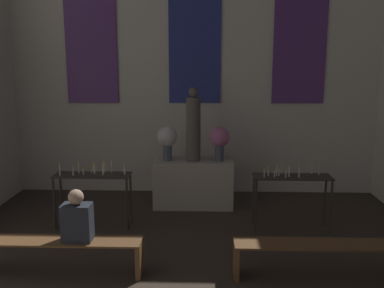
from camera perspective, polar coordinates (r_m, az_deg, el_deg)
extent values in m
cube|color=silver|center=(8.48, 0.38, 12.45)|extent=(7.39, 0.12, 5.68)
cube|color=#60337F|center=(8.71, -13.45, 15.86)|extent=(1.00, 0.03, 3.18)
cube|color=navy|center=(8.43, 0.37, 16.32)|extent=(1.00, 0.03, 3.18)
cube|color=#60337F|center=(8.62, 14.34, 15.87)|extent=(1.00, 0.03, 3.18)
cube|color=#BCB29E|center=(7.85, 0.18, -5.26)|extent=(1.44, 0.59, 0.86)
cylinder|color=#5B5651|center=(7.63, 0.19, 1.98)|extent=(0.26, 0.26, 1.14)
sphere|color=#5B5651|center=(7.55, 0.19, 6.93)|extent=(0.18, 0.18, 0.18)
cylinder|color=#4C5666|center=(7.73, -3.28, -1.05)|extent=(0.16, 0.16, 0.31)
sphere|color=silver|center=(7.68, -3.30, 1.00)|extent=(0.36, 0.36, 0.36)
cylinder|color=#4C5666|center=(7.71, 3.66, -1.10)|extent=(0.16, 0.16, 0.31)
sphere|color=#C66B9E|center=(7.65, 3.68, 0.96)|extent=(0.36, 0.36, 0.36)
cube|color=#332D28|center=(6.99, -13.17, -4.06)|extent=(1.21, 0.39, 0.02)
cylinder|color=#332D28|center=(7.14, -17.88, -7.63)|extent=(0.04, 0.04, 0.85)
cylinder|color=#332D28|center=(6.84, -8.63, -8.02)|extent=(0.04, 0.04, 0.85)
cylinder|color=#332D28|center=(7.44, -17.03, -6.82)|extent=(0.04, 0.04, 0.85)
cylinder|color=#332D28|center=(7.15, -8.15, -7.15)|extent=(0.04, 0.04, 0.85)
cylinder|color=silver|center=(6.90, -11.79, -3.37)|extent=(0.02, 0.02, 0.17)
sphere|color=#F9CC4C|center=(6.88, -11.83, -2.57)|extent=(0.02, 0.02, 0.02)
cylinder|color=silver|center=(6.98, -15.58, -3.59)|extent=(0.02, 0.02, 0.12)
sphere|color=#F9CC4C|center=(6.96, -15.62, -3.01)|extent=(0.02, 0.02, 0.02)
cylinder|color=silver|center=(6.89, -8.95, -3.61)|extent=(0.02, 0.02, 0.10)
sphere|color=#F9CC4C|center=(6.87, -8.97, -3.11)|extent=(0.02, 0.02, 0.02)
cylinder|color=silver|center=(7.09, -13.28, -3.36)|extent=(0.02, 0.02, 0.10)
sphere|color=#F9CC4C|center=(7.08, -13.30, -2.89)|extent=(0.02, 0.02, 0.02)
cylinder|color=silver|center=(7.00, -14.29, -3.57)|extent=(0.02, 0.02, 0.10)
sphere|color=#F9CC4C|center=(6.99, -14.32, -3.07)|extent=(0.02, 0.02, 0.02)
cylinder|color=silver|center=(7.09, -14.88, -3.10)|extent=(0.02, 0.02, 0.18)
sphere|color=#F9CC4C|center=(7.07, -14.92, -2.31)|extent=(0.02, 0.02, 0.02)
cylinder|color=silver|center=(7.00, -11.68, -3.17)|extent=(0.02, 0.02, 0.17)
sphere|color=#F9CC4C|center=(6.98, -11.71, -2.40)|extent=(0.02, 0.02, 0.02)
cylinder|color=silver|center=(7.04, -12.93, -3.27)|extent=(0.02, 0.02, 0.14)
sphere|color=#F9CC4C|center=(7.02, -12.96, -2.61)|extent=(0.02, 0.02, 0.02)
cylinder|color=silver|center=(6.97, -9.08, -3.37)|extent=(0.02, 0.02, 0.12)
sphere|color=#F9CC4C|center=(6.95, -9.10, -2.81)|extent=(0.02, 0.02, 0.02)
cylinder|color=silver|center=(7.02, -10.69, -3.14)|extent=(0.02, 0.02, 0.16)
sphere|color=#F9CC4C|center=(7.00, -10.72, -2.41)|extent=(0.02, 0.02, 0.02)
cylinder|color=silver|center=(7.11, -12.85, -3.19)|extent=(0.02, 0.02, 0.13)
sphere|color=#F9CC4C|center=(7.09, -12.88, -2.60)|extent=(0.02, 0.02, 0.02)
cylinder|color=silver|center=(6.98, -12.88, -3.40)|extent=(0.02, 0.02, 0.14)
sphere|color=#F9CC4C|center=(6.96, -12.91, -2.76)|extent=(0.02, 0.02, 0.02)
cylinder|color=silver|center=(7.08, -11.50, -3.01)|extent=(0.02, 0.02, 0.17)
sphere|color=#F9CC4C|center=(7.05, -11.53, -2.26)|extent=(0.02, 0.02, 0.02)
cylinder|color=silver|center=(7.05, -17.23, -3.37)|extent=(0.02, 0.02, 0.17)
sphere|color=#F9CC4C|center=(7.03, -17.27, -2.62)|extent=(0.02, 0.02, 0.02)
cube|color=#332D28|center=(6.90, 13.24, -4.27)|extent=(1.21, 0.39, 0.02)
cylinder|color=#332D28|center=(6.78, 8.51, -8.20)|extent=(0.04, 0.04, 0.85)
cylinder|color=#332D28|center=(7.01, 18.03, -7.99)|extent=(0.04, 0.04, 0.85)
cylinder|color=#332D28|center=(7.09, 8.20, -7.31)|extent=(0.04, 0.04, 0.85)
cylinder|color=#332D28|center=(7.31, 17.31, -7.14)|extent=(0.04, 0.04, 0.85)
cylinder|color=silver|center=(6.84, 11.23, -3.49)|extent=(0.02, 0.02, 0.17)
sphere|color=#F9CC4C|center=(6.81, 11.26, -2.70)|extent=(0.02, 0.02, 0.02)
cylinder|color=silver|center=(6.84, 10.16, -3.77)|extent=(0.02, 0.02, 0.10)
sphere|color=#F9CC4C|center=(6.82, 10.17, -3.27)|extent=(0.02, 0.02, 0.02)
cylinder|color=silver|center=(7.08, 15.67, -3.31)|extent=(0.02, 0.02, 0.14)
sphere|color=#F9CC4C|center=(7.06, 15.71, -2.65)|extent=(0.02, 0.02, 0.02)
cylinder|color=silver|center=(6.73, 9.61, -3.89)|extent=(0.02, 0.02, 0.12)
sphere|color=#F9CC4C|center=(6.71, 9.63, -3.29)|extent=(0.02, 0.02, 0.02)
cylinder|color=silver|center=(7.04, 16.57, -3.36)|extent=(0.02, 0.02, 0.16)
sphere|color=#F9CC4C|center=(7.02, 16.61, -2.64)|extent=(0.02, 0.02, 0.02)
cylinder|color=silver|center=(6.82, 12.85, -3.69)|extent=(0.02, 0.02, 0.15)
sphere|color=#F9CC4C|center=(6.80, 12.88, -2.98)|extent=(0.02, 0.02, 0.02)
cylinder|color=silver|center=(6.84, 11.24, -3.71)|extent=(0.02, 0.02, 0.12)
sphere|color=#F9CC4C|center=(6.83, 11.26, -3.13)|extent=(0.02, 0.02, 0.02)
cylinder|color=silver|center=(6.86, 11.55, -3.66)|extent=(0.02, 0.02, 0.13)
sphere|color=#F9CC4C|center=(6.84, 11.57, -3.05)|extent=(0.02, 0.02, 0.02)
cylinder|color=silver|center=(7.00, 11.94, -3.22)|extent=(0.02, 0.02, 0.16)
sphere|color=#F9CC4C|center=(6.98, 11.97, -2.49)|extent=(0.02, 0.02, 0.02)
cylinder|color=silver|center=(6.87, 10.13, -3.54)|extent=(0.02, 0.02, 0.13)
sphere|color=#F9CC4C|center=(6.85, 10.15, -2.90)|extent=(0.02, 0.02, 0.02)
cylinder|color=silver|center=(6.78, 12.39, -3.96)|extent=(0.02, 0.02, 0.10)
sphere|color=#F9CC4C|center=(6.77, 12.42, -3.43)|extent=(0.02, 0.02, 0.02)
cylinder|color=silver|center=(6.82, 14.10, -3.68)|extent=(0.02, 0.02, 0.16)
sphere|color=#F9CC4C|center=(6.80, 14.13, -2.91)|extent=(0.02, 0.02, 0.02)
cylinder|color=silver|center=(6.76, 10.93, -3.98)|extent=(0.02, 0.02, 0.10)
sphere|color=#F9CC4C|center=(6.74, 10.95, -3.47)|extent=(0.02, 0.02, 0.02)
cylinder|color=silver|center=(6.86, 12.80, -3.67)|extent=(0.02, 0.02, 0.14)
sphere|color=#F9CC4C|center=(6.84, 12.83, -3.01)|extent=(0.02, 0.02, 0.02)
cube|color=brown|center=(5.71, -17.19, -12.22)|extent=(2.04, 0.36, 0.03)
cube|color=brown|center=(5.57, -7.03, -14.94)|extent=(0.06, 0.32, 0.43)
cube|color=brown|center=(5.59, 16.38, -12.69)|extent=(2.04, 0.36, 0.03)
cube|color=brown|center=(5.53, 5.90, -15.15)|extent=(0.06, 0.32, 0.43)
cube|color=#282D38|center=(5.55, -15.05, -10.06)|extent=(0.36, 0.24, 0.47)
sphere|color=tan|center=(5.44, -15.23, -6.84)|extent=(0.19, 0.19, 0.19)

